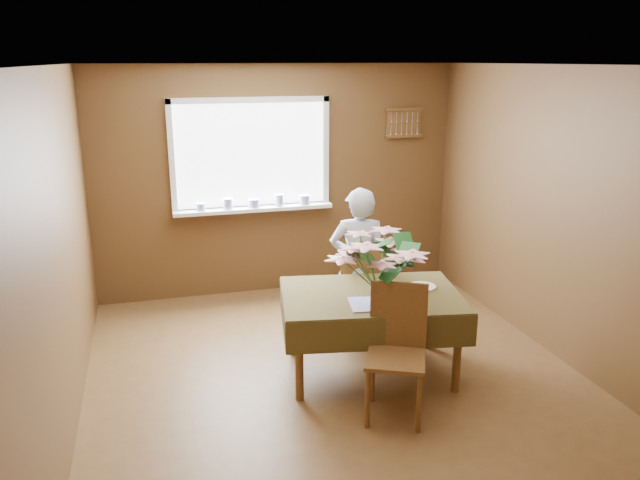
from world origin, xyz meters
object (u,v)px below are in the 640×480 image
object	(u,v)px
chair_far	(362,288)
flower_bouquet	(379,261)
dining_table	(371,303)
chair_near	(397,345)
seated_woman	(358,265)

from	to	relation	value
chair_far	flower_bouquet	bearing A→B (deg)	98.29
dining_table	chair_near	distance (m)	0.62
seated_woman	flower_bouquet	xyz separation A→B (m)	(-0.14, -0.89, 0.34)
chair_far	chair_near	distance (m)	1.29
dining_table	seated_woman	world-z (taller)	seated_woman
dining_table	chair_near	bearing A→B (deg)	-82.48
chair_near	seated_woman	xyz separation A→B (m)	(0.14, 1.27, 0.19)
chair_far	seated_woman	xyz separation A→B (m)	(-0.04, -0.00, 0.22)
chair_near	seated_woman	bearing A→B (deg)	109.51
dining_table	chair_far	world-z (taller)	chair_far
chair_near	chair_far	bearing A→B (deg)	107.84
chair_far	flower_bouquet	world-z (taller)	flower_bouquet
chair_far	flower_bouquet	distance (m)	1.07
dining_table	flower_bouquet	xyz separation A→B (m)	(-0.03, -0.23, 0.44)
chair_near	flower_bouquet	xyz separation A→B (m)	(-0.00, 0.39, 0.53)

